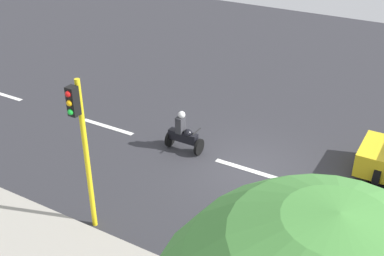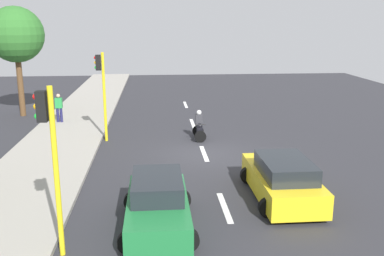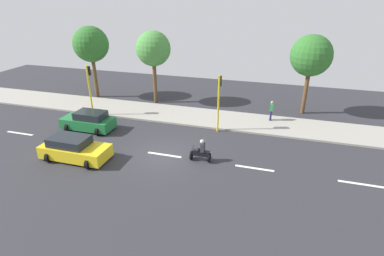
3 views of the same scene
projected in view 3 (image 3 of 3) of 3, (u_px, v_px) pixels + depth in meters
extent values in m
cube|color=#2D2D33|center=(164.00, 156.00, 20.32)|extent=(40.00, 60.00, 0.10)
cube|color=#9E998E|center=(193.00, 116.00, 26.39)|extent=(4.00, 60.00, 0.15)
cube|color=white|center=(361.00, 184.00, 17.21)|extent=(0.20, 2.40, 0.01)
cube|color=white|center=(254.00, 168.00, 18.76)|extent=(0.20, 2.40, 0.01)
cube|color=white|center=(164.00, 155.00, 20.30)|extent=(0.20, 2.40, 0.01)
cube|color=white|center=(87.00, 143.00, 21.85)|extent=(0.20, 2.40, 0.01)
cube|color=white|center=(20.00, 133.00, 23.39)|extent=(0.20, 2.40, 0.01)
cube|color=yellow|center=(76.00, 151.00, 19.64)|extent=(1.88, 4.44, 0.80)
cube|color=#1E2328|center=(69.00, 141.00, 19.45)|extent=(1.58, 2.48, 0.56)
cylinder|color=black|center=(103.00, 151.00, 20.08)|extent=(0.64, 0.22, 0.64)
cylinder|color=black|center=(88.00, 164.00, 18.63)|extent=(0.64, 0.22, 0.64)
cylinder|color=black|center=(66.00, 146.00, 20.84)|extent=(0.64, 0.22, 0.64)
cylinder|color=black|center=(49.00, 157.00, 19.39)|extent=(0.64, 0.22, 0.64)
cube|color=#1E7238|center=(88.00, 123.00, 23.89)|extent=(1.77, 4.08, 0.80)
cube|color=#1E2328|center=(91.00, 115.00, 23.53)|extent=(1.49, 2.29, 0.56)
cylinder|color=black|center=(68.00, 127.00, 23.66)|extent=(0.64, 0.22, 0.64)
cylinder|color=black|center=(80.00, 120.00, 25.01)|extent=(0.64, 0.22, 0.64)
cylinder|color=black|center=(98.00, 131.00, 22.96)|extent=(0.64, 0.22, 0.64)
cylinder|color=black|center=(109.00, 124.00, 24.32)|extent=(0.64, 0.22, 0.64)
cylinder|color=black|center=(191.00, 155.00, 19.67)|extent=(0.60, 0.10, 0.60)
cylinder|color=black|center=(209.00, 158.00, 19.36)|extent=(0.60, 0.10, 0.60)
cube|color=black|center=(201.00, 153.00, 19.40)|extent=(0.28, 1.10, 0.36)
sphere|color=black|center=(198.00, 150.00, 19.37)|extent=(0.32, 0.32, 0.32)
cylinder|color=black|center=(193.00, 147.00, 19.39)|extent=(0.55, 0.04, 0.04)
cube|color=#333338|center=(203.00, 147.00, 19.18)|extent=(0.36, 0.24, 0.60)
sphere|color=silver|center=(202.00, 141.00, 19.03)|extent=(0.26, 0.26, 0.26)
cylinder|color=#1E1E4C|center=(271.00, 116.00, 25.18)|extent=(0.16, 0.16, 0.85)
cylinder|color=#1E1E4C|center=(271.00, 115.00, 25.36)|extent=(0.16, 0.16, 0.85)
cube|color=#268C3F|center=(272.00, 107.00, 24.97)|extent=(0.40, 0.24, 0.60)
sphere|color=tan|center=(272.00, 102.00, 24.80)|extent=(0.22, 0.22, 0.22)
cylinder|color=yellow|center=(218.00, 104.00, 22.85)|extent=(0.14, 0.14, 4.50)
cube|color=black|center=(220.00, 81.00, 22.32)|extent=(0.24, 0.24, 0.76)
sphere|color=red|center=(220.00, 77.00, 22.33)|extent=(0.16, 0.16, 0.16)
sphere|color=#F2A50C|center=(220.00, 81.00, 22.43)|extent=(0.16, 0.16, 0.16)
sphere|color=green|center=(220.00, 84.00, 22.53)|extent=(0.16, 0.16, 0.16)
cylinder|color=yellow|center=(90.00, 92.00, 25.73)|extent=(0.14, 0.14, 4.50)
cube|color=black|center=(89.00, 71.00, 25.20)|extent=(0.24, 0.24, 0.76)
sphere|color=red|center=(89.00, 68.00, 25.21)|extent=(0.16, 0.16, 0.16)
sphere|color=#F2A50C|center=(89.00, 70.00, 25.31)|extent=(0.16, 0.16, 0.16)
sphere|color=green|center=(90.00, 73.00, 25.41)|extent=(0.16, 0.16, 0.16)
cylinder|color=brown|center=(305.00, 92.00, 26.53)|extent=(0.36, 0.36, 3.95)
sphere|color=#2D6B28|center=(311.00, 56.00, 25.21)|extent=(3.47, 3.47, 3.47)
cylinder|color=brown|center=(155.00, 82.00, 29.16)|extent=(0.36, 0.36, 4.11)
sphere|color=#478C3D|center=(153.00, 49.00, 27.84)|extent=(3.23, 3.23, 3.23)
cylinder|color=brown|center=(95.00, 77.00, 30.75)|extent=(0.36, 0.36, 4.17)
sphere|color=#2D6B28|center=(91.00, 44.00, 29.40)|extent=(3.45, 3.45, 3.45)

